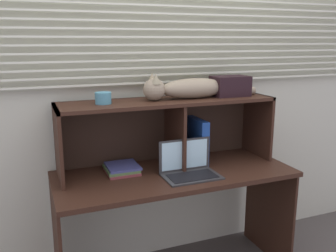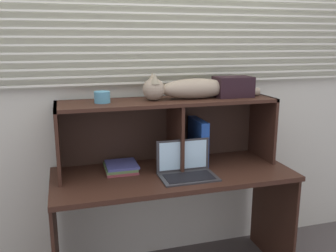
# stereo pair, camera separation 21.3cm
# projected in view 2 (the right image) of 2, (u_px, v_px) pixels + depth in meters

# --- Properties ---
(back_panel_with_blinds) EXTENTS (4.40, 0.08, 2.50)m
(back_panel_with_blinds) POSITION_uv_depth(u_px,v_px,m) (159.00, 85.00, 2.52)
(back_panel_with_blinds) COLOR beige
(back_panel_with_blinds) RESTS_ON ground
(desk) EXTENTS (1.50, 0.61, 0.75)m
(desk) POSITION_uv_depth(u_px,v_px,m) (173.00, 193.00, 2.34)
(desk) COLOR #361E14
(desk) RESTS_ON ground
(hutch_shelf_unit) EXTENTS (1.40, 0.35, 0.44)m
(hutch_shelf_unit) POSITION_uv_depth(u_px,v_px,m) (167.00, 119.00, 2.39)
(hutch_shelf_unit) COLOR #361E14
(hutch_shelf_unit) RESTS_ON desk
(cat) EXTENTS (0.81, 0.15, 0.17)m
(cat) POSITION_uv_depth(u_px,v_px,m) (188.00, 89.00, 2.34)
(cat) COLOR gray
(cat) RESTS_ON hutch_shelf_unit
(laptop) EXTENTS (0.34, 0.22, 0.21)m
(laptop) POSITION_uv_depth(u_px,v_px,m) (186.00, 169.00, 2.24)
(laptop) COLOR #303030
(laptop) RESTS_ON desk
(binder_upright) EXTENTS (0.05, 0.26, 0.30)m
(binder_upright) POSITION_uv_depth(u_px,v_px,m) (198.00, 141.00, 2.45)
(binder_upright) COLOR #1C4290
(binder_upright) RESTS_ON desk
(book_stack) EXTENTS (0.21, 0.22, 0.05)m
(book_stack) POSITION_uv_depth(u_px,v_px,m) (121.00, 167.00, 2.33)
(book_stack) COLOR brown
(book_stack) RESTS_ON desk
(small_basket) EXTENTS (0.10, 0.10, 0.07)m
(small_basket) POSITION_uv_depth(u_px,v_px,m) (102.00, 97.00, 2.20)
(small_basket) COLOR teal
(small_basket) RESTS_ON hutch_shelf_unit
(storage_box) EXTENTS (0.24, 0.16, 0.13)m
(storage_box) POSITION_uv_depth(u_px,v_px,m) (233.00, 87.00, 2.43)
(storage_box) COLOR black
(storage_box) RESTS_ON hutch_shelf_unit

